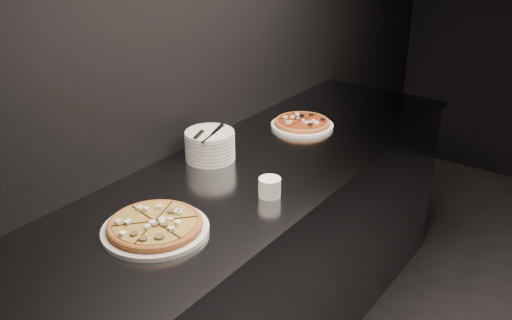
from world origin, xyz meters
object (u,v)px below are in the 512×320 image
Objects in this scene: counter at (263,254)px; cutlery at (209,133)px; plate_stack at (210,145)px; ramekin at (270,187)px; pizza_tomato at (302,123)px; pizza_mushroom at (155,226)px.

cutlery is at bearing -149.28° from counter.
plate_stack is 0.41m from ramekin.
cutlery is at bearing -62.38° from plate_stack.
cutlery is 0.41m from ramekin.
cutlery is at bearing -101.55° from pizza_tomato.
plate_stack is at bearing -153.75° from counter.
ramekin is (0.27, -0.67, 0.02)m from pizza_tomato.
pizza_mushroom is 1.68× the size of cutlery.
cutlery is (-0.11, -0.56, 0.11)m from pizza_tomato.
cutlery is at bearing 163.81° from ramekin.
pizza_mushroom is at bearing -84.53° from pizza_tomato.
pizza_tomato is (-0.11, 1.10, -0.00)m from pizza_mushroom.
cutlery reaches higher than ramekin.
pizza_mushroom is 1.05× the size of pizza_tomato.
counter is at bearing 129.36° from ramekin.
counter is 29.40× the size of ramekin.
plate_stack reaches higher than pizza_tomato.
pizza_mushroom is (0.02, -0.66, 0.48)m from counter.
counter is 0.63m from cutlery.
counter is 0.57m from plate_stack.
ramekin is (0.19, -0.23, 0.50)m from counter.
plate_stack is (-0.21, -0.10, 0.52)m from counter.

